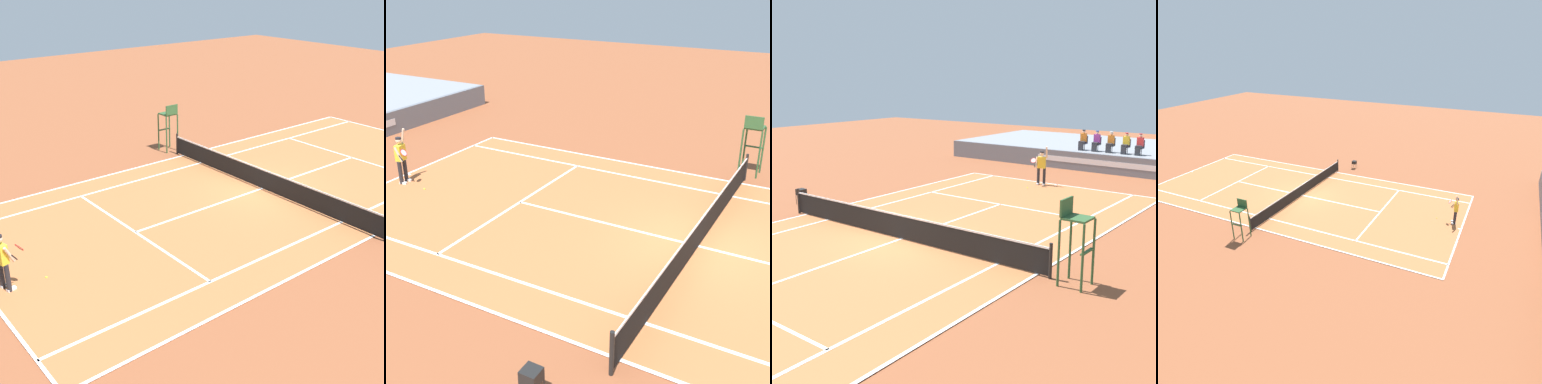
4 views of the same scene
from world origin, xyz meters
TOP-DOWN VIEW (x-y plane):
  - ground_plane at (0.00, 0.00)m, footprint 80.00×80.00m
  - court at (0.00, 0.00)m, footprint 11.08×23.88m
  - net at (0.00, 0.00)m, footprint 11.98×0.10m
  - barrier_wall at (0.00, 16.59)m, footprint 21.39×0.25m
  - bleacher_platform at (0.00, 21.42)m, footprint 21.39×9.43m
  - spectator_seated_0 at (-1.23, 17.61)m, footprint 0.44×0.60m
  - spectator_seated_1 at (-0.34, 17.61)m, footprint 0.44×0.60m
  - spectator_seated_2 at (0.56, 17.61)m, footprint 0.44×0.60m
  - spectator_seated_3 at (1.51, 17.61)m, footprint 0.44×0.60m
  - spectator_seated_4 at (2.34, 17.61)m, footprint 0.44×0.60m
  - tennis_player at (-0.66, 11.31)m, footprint 0.74×0.75m
  - tennis_ball at (-0.80, 10.15)m, footprint 0.07×0.07m
  - umpire_chair at (6.64, 0.00)m, footprint 0.77×0.77m
  - ball_hopper at (-7.24, 1.04)m, footprint 0.36×0.36m

SIDE VIEW (x-z plane):
  - ground_plane at x=0.00m, z-range 0.00..0.00m
  - court at x=0.00m, z-range 0.00..0.02m
  - tennis_ball at x=-0.80m, z-range 0.00..0.07m
  - net at x=0.00m, z-range -0.01..1.06m
  - bleacher_platform at x=0.00m, z-range 0.00..1.14m
  - barrier_wall at x=0.00m, z-range 0.00..1.14m
  - ball_hopper at x=-7.24m, z-range 0.22..0.92m
  - tennis_player at x=-0.66m, z-range -0.05..2.04m
  - umpire_chair at x=6.64m, z-range 0.34..2.78m
  - spectator_seated_0 at x=-1.23m, z-range 1.12..2.38m
  - spectator_seated_1 at x=-0.34m, z-range 1.12..2.38m
  - spectator_seated_2 at x=0.56m, z-range 1.12..2.38m
  - spectator_seated_3 at x=1.51m, z-range 1.12..2.38m
  - spectator_seated_4 at x=2.34m, z-range 1.12..2.38m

